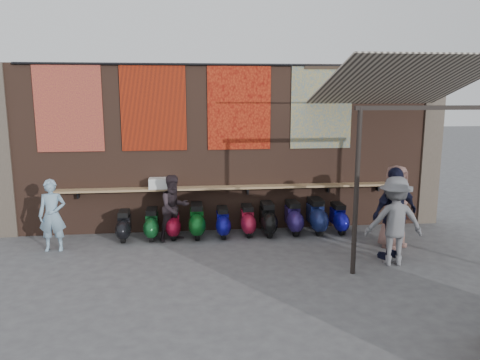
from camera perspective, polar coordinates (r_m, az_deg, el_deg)
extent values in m
plane|color=#474749|center=(9.30, -0.22, -10.48)|extent=(70.00, 70.00, 0.00)
cube|color=brown|center=(11.44, -1.72, 3.87)|extent=(10.00, 0.40, 4.00)
cube|color=#4C4238|center=(12.16, -26.97, 3.12)|extent=(0.50, 0.50, 4.00)
cube|color=#4C4238|center=(12.95, 21.92, 3.91)|extent=(0.50, 0.50, 4.00)
cube|color=#9E7A51|center=(11.22, -1.53, -0.92)|extent=(8.00, 0.32, 0.05)
cube|color=white|center=(11.14, -9.51, -0.39)|extent=(0.59, 0.32, 0.24)
cube|color=maroon|center=(11.41, -20.16, 8.25)|extent=(1.50, 0.02, 2.00)
cube|color=red|center=(11.13, -10.51, 8.68)|extent=(1.50, 0.02, 2.00)
cube|color=#B63416|center=(11.17, -0.10, 8.86)|extent=(1.50, 0.02, 2.00)
cube|color=#2B629F|center=(11.57, 9.91, 8.77)|extent=(1.50, 0.02, 2.00)
cylinder|color=black|center=(11.14, -1.67, 13.89)|extent=(9.50, 0.06, 0.06)
imported|color=#83A6BF|center=(10.74, -21.90, -4.01)|extent=(0.57, 0.38, 1.55)
imported|color=#2E2329|center=(10.76, -8.02, -3.39)|extent=(0.93, 0.87, 1.52)
imported|color=black|center=(9.92, 18.33, -3.92)|extent=(1.20, 0.83, 1.90)
imported|color=slate|center=(9.64, 18.31, -4.76)|extent=(1.19, 0.75, 1.76)
imported|color=#7A564E|center=(10.69, 18.34, -3.10)|extent=(1.06, 0.98, 1.82)
cube|color=beige|center=(10.51, 18.90, 11.18)|extent=(3.20, 3.28, 0.97)
cube|color=#33261C|center=(11.98, 15.71, 13.14)|extent=(3.30, 0.08, 0.12)
cube|color=black|center=(9.17, 22.74, 8.14)|extent=(3.00, 0.08, 0.08)
cylinder|color=black|center=(8.77, 13.99, -1.53)|extent=(0.09, 0.09, 3.10)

